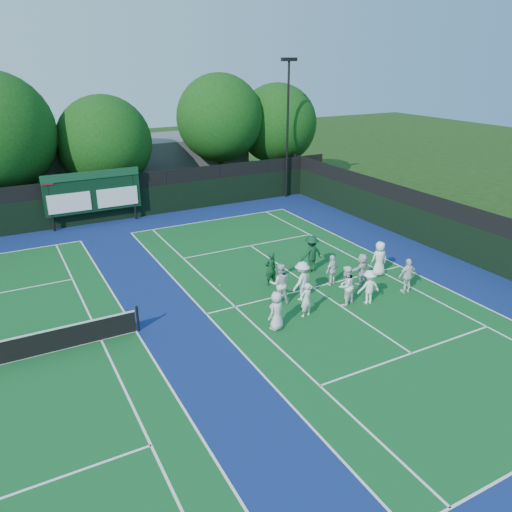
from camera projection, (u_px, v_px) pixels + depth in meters
name	position (u px, v px, depth m)	size (l,w,h in m)	color
ground	(326.00, 296.00, 22.80)	(120.00, 120.00, 0.00)	#16330D
court_apron	(195.00, 317.00, 20.97)	(34.00, 32.00, 0.01)	navy
near_court	(313.00, 288.00, 23.61)	(11.05, 23.85, 0.01)	#104E20
back_fence	(109.00, 201.00, 32.73)	(34.00, 0.08, 3.00)	black
divider_fence_right	(452.00, 231.00, 27.07)	(0.08, 32.00, 3.00)	black
scoreboard	(93.00, 192.00, 31.63)	(6.00, 0.21, 3.55)	black
clubhouse	(134.00, 164.00, 40.79)	(18.00, 6.00, 4.00)	#5C5C61
light_pole_right	(288.00, 113.00, 36.59)	(1.20, 0.30, 10.12)	black
tree_c	(107.00, 145.00, 34.96)	(6.55, 6.55, 7.86)	black
tree_d	(221.00, 120.00, 38.41)	(6.63, 6.63, 9.12)	black
tree_e	(278.00, 126.00, 40.93)	(6.46, 6.46, 8.30)	black
tennis_ball_0	(272.00, 317.00, 20.87)	(0.07, 0.07, 0.07)	yellow
tennis_ball_1	(321.00, 256.00, 27.31)	(0.07, 0.07, 0.07)	yellow
tennis_ball_2	(371.00, 298.00, 22.57)	(0.07, 0.07, 0.07)	yellow
tennis_ball_3	(220.00, 285.00, 23.82)	(0.07, 0.07, 0.07)	yellow
tennis_ball_4	(308.00, 275.00, 24.92)	(0.07, 0.07, 0.07)	yellow
tennis_ball_5	(366.00, 297.00, 22.62)	(0.07, 0.07, 0.07)	yellow
player_front_0	(276.00, 311.00, 19.77)	(0.80, 0.52, 1.63)	silver
player_front_1	(306.00, 300.00, 20.76)	(0.56, 0.37, 1.53)	white
player_front_2	(346.00, 286.00, 21.72)	(0.88, 0.69, 1.82)	white
player_front_3	(369.00, 287.00, 21.87)	(1.01, 0.58, 1.57)	white
player_front_4	(408.00, 276.00, 22.88)	(0.98, 0.41, 1.67)	white
player_back_0	(280.00, 283.00, 21.86)	(0.91, 0.71, 1.87)	silver
player_back_1	(302.00, 281.00, 22.18)	(1.17, 0.67, 1.81)	white
player_back_2	(332.00, 270.00, 23.68)	(0.90, 0.37, 1.53)	white
player_back_3	(362.00, 269.00, 23.81)	(1.42, 0.45, 1.53)	silver
player_back_4	(379.00, 259.00, 24.67)	(0.86, 0.56, 1.77)	white
coach_left	(271.00, 269.00, 23.62)	(0.61, 0.40, 1.67)	#103B1D
coach_right	(311.00, 254.00, 25.09)	(1.23, 0.71, 1.90)	#0F371E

